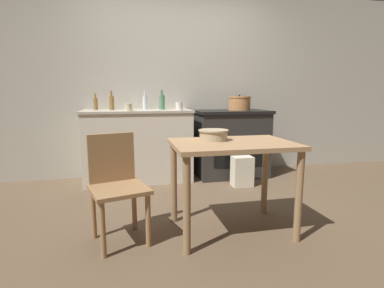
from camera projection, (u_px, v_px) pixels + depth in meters
name	position (u px, v px, depth m)	size (l,w,h in m)	color
ground_plane	(202.00, 213.00, 2.87)	(14.00, 14.00, 0.00)	brown
wall_back	(174.00, 83.00, 4.18)	(8.00, 0.07, 2.55)	#B2AD9E
counter_cabinet	(138.00, 146.00, 3.89)	(1.38, 0.60, 0.93)	beige
stove	(231.00, 143.00, 4.15)	(0.99, 0.64, 0.91)	#2D2B28
work_table	(232.00, 157.00, 2.40)	(0.96, 0.67, 0.75)	#A87F56
chair	(116.00, 184.00, 2.29)	(0.50, 0.50, 0.82)	#997047
flour_sack	(242.00, 171.00, 3.69)	(0.25, 0.18, 0.37)	beige
stock_pot	(239.00, 103.00, 4.09)	(0.31, 0.31, 0.21)	#B77A47
mixing_bowl_large	(213.00, 134.00, 2.46)	(0.25, 0.25, 0.09)	tan
bottle_far_left	(145.00, 102.00, 3.98)	(0.06, 0.06, 0.24)	silver
bottle_left	(162.00, 102.00, 3.92)	(0.08, 0.08, 0.26)	#517F5B
bottle_mid_left	(95.00, 104.00, 3.80)	(0.06, 0.06, 0.21)	olive
bottle_center_left	(111.00, 103.00, 3.80)	(0.07, 0.07, 0.24)	olive
cup_center	(179.00, 106.00, 3.72)	(0.09, 0.09, 0.10)	silver
cup_center_right	(128.00, 107.00, 3.59)	(0.09, 0.09, 0.09)	beige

